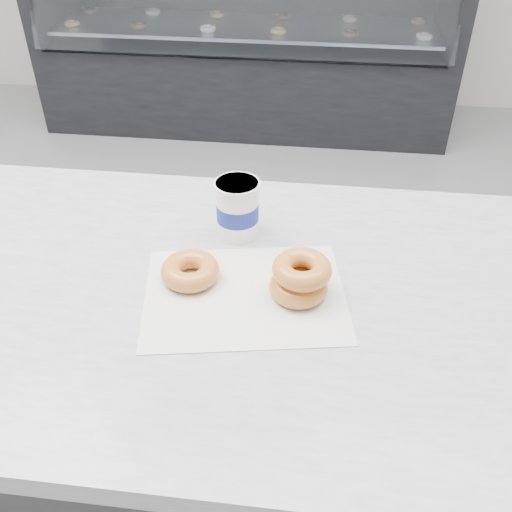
% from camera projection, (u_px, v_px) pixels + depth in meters
% --- Properties ---
extents(ground, '(5.00, 5.00, 0.00)m').
position_uv_depth(ground, '(169.00, 364.00, 2.03)').
color(ground, gray).
rests_on(ground, ground).
extents(counter, '(3.06, 0.76, 0.90)m').
position_uv_depth(counter, '(86.00, 428.00, 1.29)').
color(counter, '#333335').
rests_on(counter, ground).
extents(display_case, '(2.40, 0.74, 1.25)m').
position_uv_depth(display_case, '(247.00, 41.00, 3.40)').
color(display_case, black).
rests_on(display_case, ground).
extents(wax_paper, '(0.38, 0.32, 0.00)m').
position_uv_depth(wax_paper, '(245.00, 295.00, 0.97)').
color(wax_paper, silver).
rests_on(wax_paper, counter).
extents(donut_single, '(0.13, 0.13, 0.04)m').
position_uv_depth(donut_single, '(190.00, 271.00, 0.99)').
color(donut_single, orange).
rests_on(donut_single, wax_paper).
extents(donut_stack, '(0.13, 0.13, 0.07)m').
position_uv_depth(donut_stack, '(300.00, 278.00, 0.95)').
color(donut_stack, orange).
rests_on(donut_stack, wax_paper).
extents(coffee_cup, '(0.09, 0.09, 0.12)m').
position_uv_depth(coffee_cup, '(237.00, 208.00, 1.08)').
color(coffee_cup, white).
rests_on(coffee_cup, counter).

